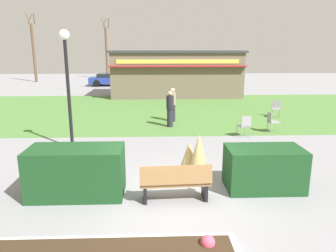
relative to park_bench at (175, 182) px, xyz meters
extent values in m
plane|color=gray|center=(-0.05, 0.21, -0.48)|extent=(80.00, 80.00, 0.00)
cube|color=#4C7A38|center=(-0.05, 11.78, -0.48)|extent=(36.00, 12.00, 0.01)
sphere|color=#E54C6B|center=(0.47, -2.01, -0.29)|extent=(0.27, 0.27, 0.27)
cube|color=olive|center=(0.00, 0.07, -0.03)|extent=(1.72, 0.57, 0.06)
cube|color=olive|center=(0.01, -0.15, 0.25)|extent=(1.70, 0.22, 0.44)
cube|color=black|center=(-0.73, 0.03, -0.26)|extent=(0.10, 0.44, 0.45)
cube|color=black|center=(0.73, 0.11, -0.26)|extent=(0.10, 0.44, 0.45)
cube|color=olive|center=(-0.81, 0.02, 0.09)|extent=(0.08, 0.44, 0.06)
cube|color=olive|center=(0.81, 0.11, 0.09)|extent=(0.08, 0.44, 0.06)
cube|color=#19421E|center=(-2.44, 0.42, 0.14)|extent=(2.32, 1.10, 1.24)
cube|color=#19421E|center=(2.35, 0.63, 0.07)|extent=(1.95, 1.10, 1.11)
cone|color=tan|center=(0.49, 1.59, 0.03)|extent=(0.67, 0.67, 1.02)
cone|color=tan|center=(0.72, 1.28, 0.17)|extent=(0.72, 0.72, 1.31)
cone|color=tan|center=(-1.98, 1.42, 0.08)|extent=(0.51, 0.51, 1.12)
cylinder|color=black|center=(-3.56, 4.34, -0.38)|extent=(0.22, 0.22, 0.20)
cylinder|color=black|center=(-3.56, 4.34, 1.46)|extent=(0.12, 0.12, 3.89)
sphere|color=white|center=(-3.56, 4.34, 3.57)|extent=(0.36, 0.36, 0.36)
cylinder|color=#2D4233|center=(3.05, 0.44, -0.06)|extent=(0.52, 0.52, 0.85)
cube|color=#6B5B4C|center=(1.11, 17.74, 1.16)|extent=(9.62, 3.99, 3.29)
cube|color=#333338|center=(1.11, 17.74, 2.89)|extent=(9.92, 4.29, 0.16)
cube|color=maroon|center=(1.11, 15.56, 1.89)|extent=(9.72, 0.36, 0.08)
cube|color=#D8CC4C|center=(1.11, 15.72, 2.21)|extent=(8.66, 0.04, 0.28)
cube|color=gray|center=(4.71, 6.37, -0.03)|extent=(0.46, 0.46, 0.04)
cube|color=gray|center=(4.51, 6.36, 0.19)|extent=(0.06, 0.44, 0.44)
cylinder|color=gray|center=(4.91, 6.19, -0.26)|extent=(0.03, 0.03, 0.45)
cylinder|color=gray|center=(4.89, 6.57, -0.26)|extent=(0.03, 0.03, 0.45)
cylinder|color=gray|center=(4.53, 6.17, -0.26)|extent=(0.03, 0.03, 0.45)
cylinder|color=gray|center=(4.51, 6.55, -0.26)|extent=(0.03, 0.03, 0.45)
cube|color=gray|center=(3.20, 5.74, -0.03)|extent=(0.53, 0.53, 0.04)
cube|color=gray|center=(3.24, 5.55, 0.19)|extent=(0.44, 0.14, 0.44)
cylinder|color=gray|center=(3.34, 5.97, -0.26)|extent=(0.03, 0.03, 0.45)
cylinder|color=gray|center=(2.97, 5.88, -0.26)|extent=(0.03, 0.03, 0.45)
cylinder|color=gray|center=(3.43, 5.60, -0.26)|extent=(0.03, 0.03, 0.45)
cylinder|color=gray|center=(3.06, 5.51, -0.26)|extent=(0.03, 0.03, 0.45)
cube|color=gray|center=(5.95, 9.39, -0.03)|extent=(0.55, 0.55, 0.04)
cube|color=gray|center=(6.01, 9.58, 0.19)|extent=(0.43, 0.16, 0.44)
cylinder|color=gray|center=(5.71, 9.26, -0.26)|extent=(0.03, 0.03, 0.45)
cylinder|color=gray|center=(6.08, 9.15, -0.26)|extent=(0.03, 0.03, 0.45)
cylinder|color=gray|center=(5.82, 9.63, -0.26)|extent=(0.03, 0.03, 0.45)
cylinder|color=gray|center=(6.19, 9.52, -0.26)|extent=(0.03, 0.03, 0.45)
cylinder|color=#23232D|center=(0.19, 7.51, -0.06)|extent=(0.28, 0.28, 0.85)
cylinder|color=black|center=(0.19, 7.51, 0.68)|extent=(0.34, 0.34, 0.62)
sphere|color=tan|center=(0.19, 7.51, 1.10)|extent=(0.22, 0.22, 0.22)
cylinder|color=#23232D|center=(0.37, 8.66, -0.06)|extent=(0.28, 0.28, 0.85)
cylinder|color=gray|center=(0.37, 8.66, 0.68)|extent=(0.34, 0.34, 0.62)
sphere|color=beige|center=(0.37, 8.66, 1.10)|extent=(0.22, 0.22, 0.22)
cube|color=navy|center=(-4.85, 24.71, 0.07)|extent=(4.23, 1.87, 0.60)
cube|color=black|center=(-5.00, 24.72, 0.50)|extent=(2.33, 1.62, 0.44)
cylinder|color=black|center=(-3.53, 25.61, -0.16)|extent=(0.64, 0.23, 0.64)
cylinder|color=black|center=(-3.56, 23.77, -0.16)|extent=(0.64, 0.23, 0.64)
cylinder|color=black|center=(-6.14, 25.65, -0.16)|extent=(0.64, 0.23, 0.64)
cylinder|color=black|center=(-6.16, 23.81, -0.16)|extent=(0.64, 0.23, 0.64)
cube|color=#B7BABF|center=(0.02, 24.71, 0.07)|extent=(4.34, 2.17, 0.60)
cube|color=black|center=(-0.13, 24.70, 0.50)|extent=(2.44, 1.78, 0.44)
cylinder|color=black|center=(1.24, 25.75, -0.16)|extent=(0.66, 0.28, 0.64)
cylinder|color=black|center=(1.40, 23.91, -0.16)|extent=(0.66, 0.28, 0.64)
cylinder|color=black|center=(-1.36, 25.51, -0.16)|extent=(0.66, 0.28, 0.64)
cylinder|color=black|center=(-1.19, 23.68, -0.16)|extent=(0.66, 0.28, 0.64)
cube|color=#2D6638|center=(5.43, 24.71, 0.07)|extent=(4.27, 1.97, 0.60)
cube|color=black|center=(5.28, 24.71, 0.50)|extent=(2.37, 1.67, 0.44)
cylinder|color=black|center=(6.70, 25.68, -0.16)|extent=(0.65, 0.25, 0.64)
cylinder|color=black|center=(6.77, 23.85, -0.16)|extent=(0.65, 0.25, 0.64)
cylinder|color=black|center=(4.09, 25.58, -0.16)|extent=(0.65, 0.25, 0.64)
cylinder|color=black|center=(4.17, 23.74, -0.16)|extent=(0.65, 0.25, 0.64)
cylinder|color=brown|center=(-13.67, 28.82, 2.60)|extent=(0.28, 0.28, 6.16)
cylinder|color=brown|center=(-13.34, 28.92, 6.18)|extent=(0.25, 0.58, 1.12)
cylinder|color=brown|center=(-13.85, 29.12, 6.18)|extent=(0.54, 0.36, 1.12)
cylinder|color=brown|center=(-13.84, 28.51, 6.18)|extent=(0.54, 0.35, 1.12)
cylinder|color=brown|center=(-6.31, 32.10, 2.51)|extent=(0.28, 0.28, 5.98)
cylinder|color=brown|center=(-5.98, 32.20, 6.00)|extent=(0.25, 0.58, 1.12)
cylinder|color=brown|center=(-6.49, 32.40, 6.00)|extent=(0.54, 0.36, 1.12)
cylinder|color=brown|center=(-6.49, 31.79, 6.00)|extent=(0.54, 0.35, 1.12)
camera|label=1|loc=(-0.44, -7.05, 3.11)|focal=34.03mm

